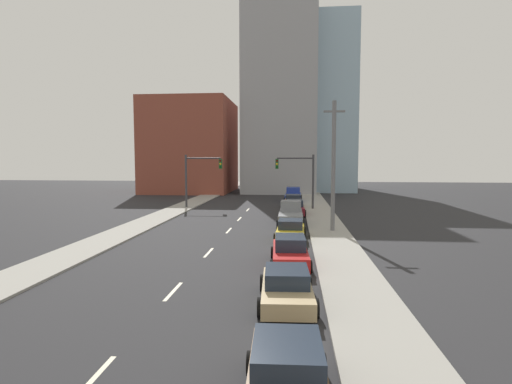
% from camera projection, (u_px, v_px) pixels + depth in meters
% --- Properties ---
extents(sidewalk_left, '(3.02, 97.24, 0.12)m').
position_uv_depth(sidewalk_left, '(192.00, 203.00, 50.21)').
color(sidewalk_left, gray).
rests_on(sidewalk_left, ground).
extents(sidewalk_right, '(3.02, 97.24, 0.12)m').
position_uv_depth(sidewalk_right, '(316.00, 204.00, 48.75)').
color(sidewalk_right, gray).
rests_on(sidewalk_right, ground).
extents(lane_stripe_at_9m, '(0.16, 2.40, 0.01)m').
position_uv_depth(lane_stripe_at_9m, '(93.00, 380.00, 10.10)').
color(lane_stripe_at_9m, beige).
rests_on(lane_stripe_at_9m, ground).
extents(lane_stripe_at_16m, '(0.16, 2.40, 0.01)m').
position_uv_depth(lane_stripe_at_16m, '(173.00, 291.00, 16.87)').
color(lane_stripe_at_16m, beige).
rests_on(lane_stripe_at_16m, ground).
extents(lane_stripe_at_23m, '(0.16, 2.40, 0.01)m').
position_uv_depth(lane_stripe_at_23m, '(209.00, 253.00, 23.86)').
color(lane_stripe_at_23m, beige).
rests_on(lane_stripe_at_23m, ground).
extents(lane_stripe_at_30m, '(0.16, 2.40, 0.01)m').
position_uv_depth(lane_stripe_at_30m, '(229.00, 230.00, 31.26)').
color(lane_stripe_at_30m, beige).
rests_on(lane_stripe_at_30m, ground).
extents(lane_stripe_at_36m, '(0.16, 2.40, 0.01)m').
position_uv_depth(lane_stripe_at_36m, '(239.00, 219.00, 37.34)').
color(lane_stripe_at_36m, beige).
rests_on(lane_stripe_at_36m, ground).
extents(lane_stripe_at_43m, '(0.16, 2.40, 0.01)m').
position_uv_depth(lane_stripe_at_43m, '(248.00, 210.00, 44.07)').
color(lane_stripe_at_43m, beige).
rests_on(lane_stripe_at_43m, ground).
extents(building_brick_left, '(14.00, 16.00, 15.56)m').
position_uv_depth(building_brick_left, '(192.00, 147.00, 69.16)').
color(building_brick_left, brown).
rests_on(building_brick_left, ground).
extents(building_office_center, '(12.00, 20.00, 31.37)m').
position_uv_depth(building_office_center, '(280.00, 102.00, 71.05)').
color(building_office_center, '#99999E').
rests_on(building_office_center, ground).
extents(building_glass_right, '(13.00, 20.00, 29.75)m').
position_uv_depth(building_glass_right, '(315.00, 109.00, 74.48)').
color(building_glass_right, '#99B7CC').
rests_on(building_glass_right, ground).
extents(traffic_signal_left, '(4.28, 0.35, 6.10)m').
position_uv_depth(traffic_signal_left, '(196.00, 174.00, 45.21)').
color(traffic_signal_left, '#38383D').
rests_on(traffic_signal_left, ground).
extents(traffic_signal_right, '(4.28, 0.35, 6.10)m').
position_uv_depth(traffic_signal_right, '(302.00, 174.00, 44.09)').
color(traffic_signal_right, '#38383D').
rests_on(traffic_signal_right, ground).
extents(utility_pole_right_mid, '(1.60, 0.32, 9.97)m').
position_uv_depth(utility_pole_right_mid, '(333.00, 165.00, 30.31)').
color(utility_pole_right_mid, slate).
rests_on(utility_pole_right_mid, ground).
extents(sedan_brown, '(2.15, 4.44, 1.54)m').
position_uv_depth(sedan_brown, '(287.00, 379.00, 8.88)').
color(sedan_brown, brown).
rests_on(sedan_brown, ground).
extents(sedan_tan, '(2.32, 4.61, 1.38)m').
position_uv_depth(sedan_tan, '(287.00, 287.00, 15.40)').
color(sedan_tan, tan).
rests_on(sedan_tan, ground).
extents(sedan_red, '(2.21, 4.85, 1.54)m').
position_uv_depth(sedan_red, '(290.00, 252.00, 21.01)').
color(sedan_red, red).
rests_on(sedan_red, ground).
extents(sedan_yellow, '(2.23, 4.32, 1.41)m').
position_uv_depth(sedan_yellow, '(291.00, 231.00, 27.62)').
color(sedan_yellow, gold).
rests_on(sedan_yellow, ground).
extents(pickup_truck_gray, '(2.25, 5.36, 2.00)m').
position_uv_depth(pickup_truck_gray, '(291.00, 215.00, 34.03)').
color(pickup_truck_gray, slate).
rests_on(pickup_truck_gray, ground).
extents(sedan_maroon, '(2.16, 4.44, 1.55)m').
position_uv_depth(sedan_maroon, '(295.00, 208.00, 39.84)').
color(sedan_maroon, maroon).
rests_on(sedan_maroon, ground).
extents(sedan_orange, '(2.18, 4.44, 1.55)m').
position_uv_depth(sedan_orange, '(293.00, 202.00, 45.63)').
color(sedan_orange, orange).
rests_on(sedan_orange, ground).
extents(pickup_truck_blue, '(2.38, 5.82, 1.84)m').
position_uv_depth(pickup_truck_blue, '(293.00, 196.00, 53.04)').
color(pickup_truck_blue, navy).
rests_on(pickup_truck_blue, ground).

